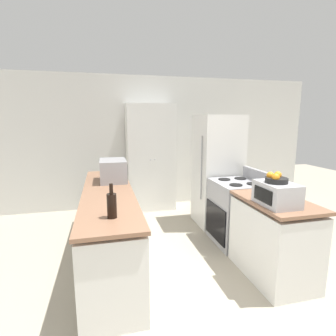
% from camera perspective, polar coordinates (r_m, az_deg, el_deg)
% --- Properties ---
extents(ground_plane, '(14.00, 14.00, 0.00)m').
position_cam_1_polar(ground_plane, '(2.65, 11.57, -30.92)').
color(ground_plane, '#A89E89').
extents(wall_back, '(7.00, 0.06, 2.60)m').
position_cam_1_polar(wall_back, '(5.35, -4.09, 5.58)').
color(wall_back, silver).
rests_on(wall_back, ground_plane).
extents(counter_left, '(0.60, 2.63, 0.89)m').
position_cam_1_polar(counter_left, '(3.45, -12.66, -12.21)').
color(counter_left, silver).
rests_on(counter_left, ground_plane).
extents(counter_right, '(0.60, 0.97, 0.89)m').
position_cam_1_polar(counter_right, '(3.24, 21.88, -14.26)').
color(counter_right, silver).
rests_on(counter_right, ground_plane).
extents(pantry_cabinet, '(0.91, 0.48, 2.05)m').
position_cam_1_polar(pantry_cabinet, '(5.11, -3.82, 2.23)').
color(pantry_cabinet, silver).
rests_on(pantry_cabinet, ground_plane).
extents(stove, '(0.66, 0.71, 1.05)m').
position_cam_1_polar(stove, '(3.92, 14.75, -9.19)').
color(stove, '#9E9EA3').
rests_on(stove, ground_plane).
extents(refrigerator, '(0.70, 0.69, 1.83)m').
position_cam_1_polar(refrigerator, '(4.44, 10.64, -0.58)').
color(refrigerator, white).
rests_on(refrigerator, ground_plane).
extents(microwave, '(0.37, 0.52, 0.30)m').
position_cam_1_polar(microwave, '(3.77, -11.83, -0.52)').
color(microwave, '#939399').
rests_on(microwave, counter_left).
extents(wine_bottle, '(0.09, 0.09, 0.31)m').
position_cam_1_polar(wine_bottle, '(2.37, -12.14, -7.86)').
color(wine_bottle, black).
rests_on(wine_bottle, counter_left).
extents(toaster_oven, '(0.32, 0.42, 0.23)m').
position_cam_1_polar(toaster_oven, '(2.87, 22.56, -5.24)').
color(toaster_oven, '#B2B2B7').
rests_on(toaster_oven, counter_right).
extents(fruit_bowl, '(0.22, 0.22, 0.10)m').
position_cam_1_polar(fruit_bowl, '(2.83, 22.43, -2.17)').
color(fruit_bowl, black).
rests_on(fruit_bowl, toaster_oven).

